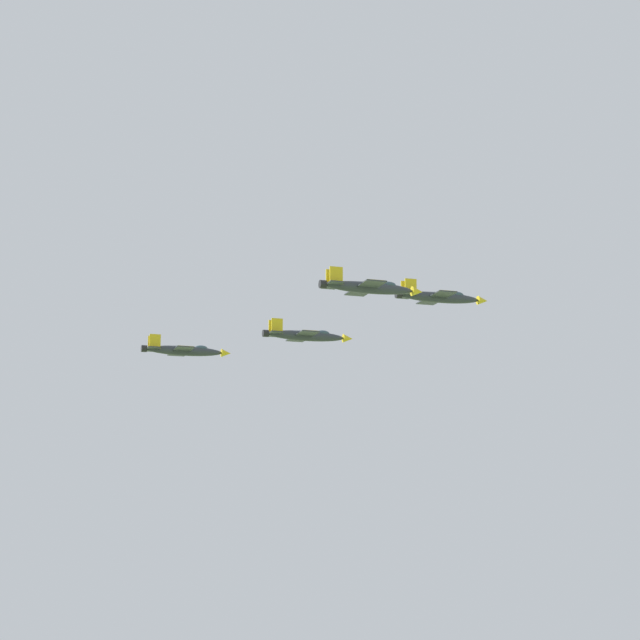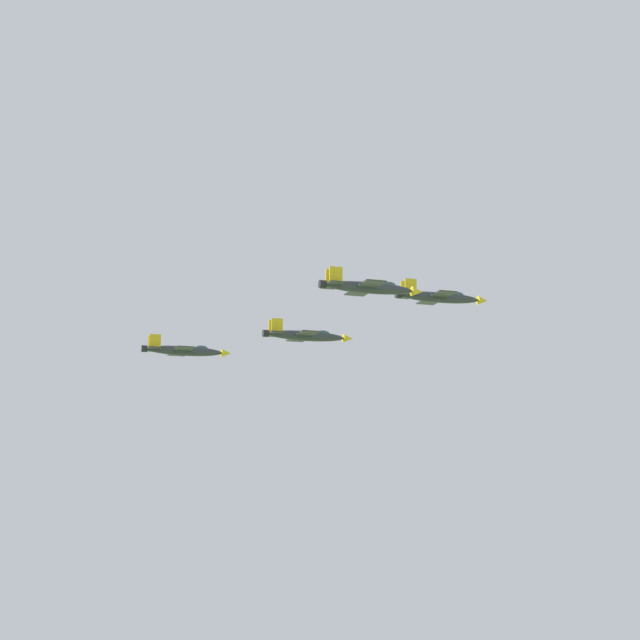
% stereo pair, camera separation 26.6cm
% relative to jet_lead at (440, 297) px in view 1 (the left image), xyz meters
% --- Properties ---
extents(jet_lead, '(11.80, 13.30, 3.31)m').
position_rel_jet_lead_xyz_m(jet_lead, '(0.00, 0.00, 0.00)').
color(jet_lead, '#2D3338').
extents(jet_left_wingman, '(11.96, 13.05, 3.29)m').
position_rel_jet_lead_xyz_m(jet_left_wingman, '(-0.12, 22.99, -4.47)').
color(jet_left_wingman, '#2D3338').
extents(jet_right_wingman, '(11.61, 12.82, 3.22)m').
position_rel_jet_lead_xyz_m(jet_right_wingman, '(-22.71, 3.58, -3.17)').
color(jet_right_wingman, '#2D3338').
extents(jet_left_outer, '(12.04, 13.13, 3.31)m').
position_rel_jet_lead_xyz_m(jet_left_outer, '(-0.24, 45.98, -5.40)').
color(jet_left_outer, '#2D3338').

